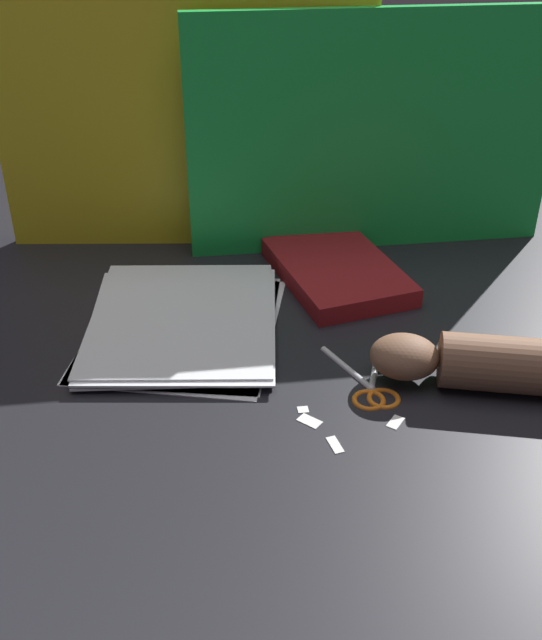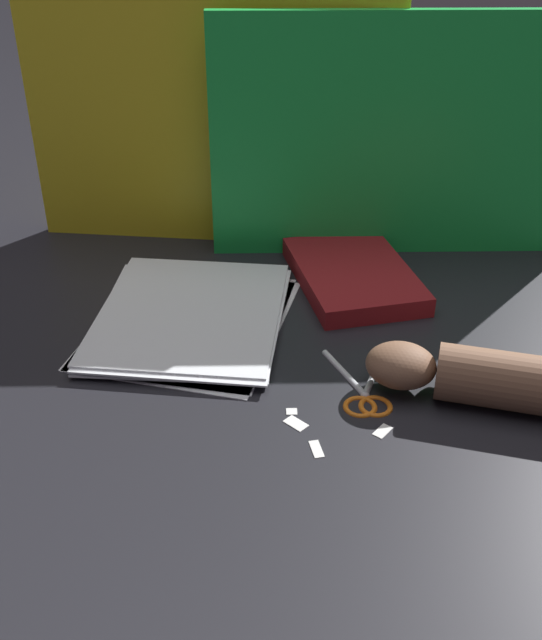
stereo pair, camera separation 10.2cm
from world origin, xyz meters
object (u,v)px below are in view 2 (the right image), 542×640
(book_closed, at_px, (353,275))
(hand_forearm, at_px, (501,380))
(paper_stack, at_px, (190,317))
(scissors, at_px, (365,390))

(book_closed, relative_size, hand_forearm, 0.92)
(paper_stack, bearing_deg, hand_forearm, -16.81)
(paper_stack, xyz_separation_m, book_closed, (0.24, 0.16, 0.01))
(scissors, xyz_separation_m, hand_forearm, (0.17, 0.00, 0.03))
(book_closed, bearing_deg, paper_stack, -145.68)
(scissors, bearing_deg, book_closed, 96.58)
(book_closed, height_order, scissors, book_closed)
(paper_stack, height_order, book_closed, book_closed)
(book_closed, bearing_deg, hand_forearm, -55.22)
(book_closed, distance_m, hand_forearm, 0.36)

